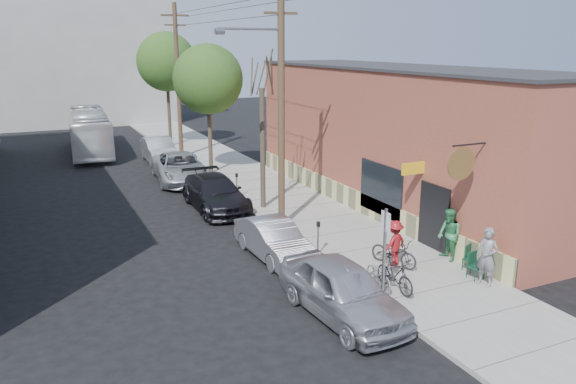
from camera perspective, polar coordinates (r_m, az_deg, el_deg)
name	(u,v)px	position (r m, az deg, el deg)	size (l,w,h in m)	color
ground	(264,270)	(19.67, -2.47, -7.95)	(120.00, 120.00, 0.00)	black
sidewalk	(258,185)	(30.86, -3.08, 0.70)	(4.50, 58.00, 0.15)	#A19D95
cafe_building	(397,137)	(27.29, 10.99, 5.49)	(6.60, 20.20, 6.61)	#964A37
end_cap_building	(75,61)	(58.98, -20.82, 12.37)	(18.00, 8.00, 12.00)	#A5A4A0
sign_post	(385,245)	(17.00, 9.79, -5.28)	(0.07, 0.45, 2.80)	slate
parking_meter_near	(318,232)	(20.42, 3.08, -4.13)	(0.14, 0.14, 1.24)	slate
parking_meter_far	(237,181)	(27.97, -5.22, 1.08)	(0.14, 0.14, 1.24)	slate
utility_pole_near	(280,100)	(22.75, -0.83, 9.28)	(3.57, 0.28, 10.00)	#503A28
utility_pole_far	(178,79)	(38.32, -11.12, 11.20)	(1.80, 0.28, 10.00)	#503A28
tree_bare	(263,149)	(25.87, -2.60, 4.38)	(0.24, 0.24, 5.54)	#44392C
tree_leafy_mid	(208,79)	(33.08, -8.13, 11.25)	(4.01, 4.01, 7.48)	#44392C
tree_leafy_far	(166,62)	(42.73, -12.26, 12.80)	(4.28, 4.28, 8.32)	#44392C
patio_chair_a	(471,259)	(20.04, 18.13, -6.46)	(0.50, 0.50, 0.88)	#0F3826
patio_chair_b	(476,266)	(19.42, 18.55, -7.18)	(0.50, 0.50, 0.88)	#0F3826
patron_grey	(487,257)	(18.89, 19.56, -6.22)	(0.70, 0.46, 1.92)	slate
patron_green	(449,235)	(20.62, 16.07, -4.20)	(0.92, 0.71, 1.89)	#348350
cyclist	(394,243)	(19.74, 10.76, -5.14)	(1.04, 0.60, 1.62)	maroon
cyclist_bike	(394,252)	(19.86, 10.71, -6.03)	(0.63, 1.82, 0.95)	black
parked_bike_a	(395,275)	(17.89, 10.80, -8.26)	(0.49, 1.75, 1.05)	black
parked_bike_b	(379,274)	(18.11, 9.23, -8.27)	(0.55, 1.59, 0.84)	slate
car_0	(342,290)	(16.31, 5.55, -9.86)	(1.95, 4.84, 1.65)	#B2B2BA
car_1	(274,240)	(20.54, -1.47, -4.85)	(1.47, 4.23, 1.39)	#9A9AA1
car_2	(215,193)	(26.63, -7.39, -0.12)	(2.21, 5.43, 1.58)	black
car_3	(180,168)	(32.33, -10.89, 2.43)	(2.67, 5.80, 1.61)	#B9BCC1
car_4	(159,150)	(37.95, -12.99, 4.15)	(1.71, 4.91, 1.62)	#A3A7AB
bus	(89,132)	(42.62, -19.54, 5.80)	(2.55, 10.90, 3.04)	white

